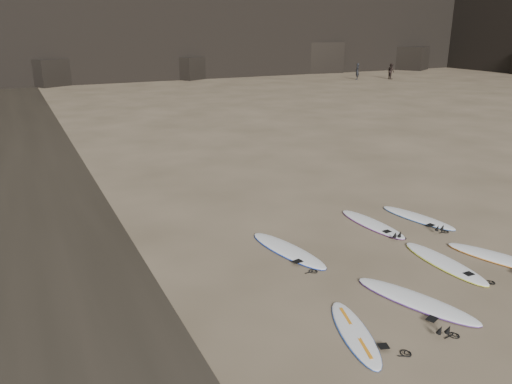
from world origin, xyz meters
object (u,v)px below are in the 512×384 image
(surfboard_2, at_px, (444,262))
(surfboard_7, at_px, (418,217))
(surfboard_1, at_px, (416,300))
(surfboard_6, at_px, (372,224))
(person_a, at_px, (357,71))
(surfboard_5, at_px, (288,250))
(person_b, at_px, (391,71))
(surfboard_0, at_px, (355,333))
(surfboard_3, at_px, (501,258))

(surfboard_2, height_order, surfboard_7, surfboard_2)
(surfboard_1, height_order, surfboard_7, surfboard_1)
(surfboard_6, distance_m, person_a, 41.59)
(surfboard_5, bearing_deg, person_b, 35.06)
(surfboard_0, bearing_deg, person_b, 65.48)
(surfboard_0, distance_m, surfboard_5, 3.76)
(surfboard_5, distance_m, surfboard_6, 3.11)
(person_a, bearing_deg, surfboard_7, -7.31)
(surfboard_2, relative_size, person_b, 1.59)
(surfboard_2, distance_m, person_a, 43.86)
(surfboard_0, height_order, surfboard_6, surfboard_6)
(surfboard_1, height_order, surfboard_2, surfboard_1)
(surfboard_0, distance_m, surfboard_3, 5.22)
(person_a, bearing_deg, surfboard_6, -9.22)
(surfboard_3, height_order, surfboard_6, surfboard_3)
(surfboard_7, relative_size, person_b, 1.52)
(person_b, bearing_deg, person_a, 81.41)
(surfboard_6, distance_m, surfboard_7, 1.55)
(surfboard_3, height_order, surfboard_5, surfboard_5)
(surfboard_7, bearing_deg, surfboard_3, -104.88)
(surfboard_6, bearing_deg, surfboard_0, -135.57)
(surfboard_6, bearing_deg, surfboard_2, -94.12)
(surfboard_7, relative_size, person_a, 1.48)
(surfboard_5, xyz_separation_m, person_b, (31.24, 32.78, 0.77))
(surfboard_5, xyz_separation_m, surfboard_6, (3.07, 0.48, -0.00))
(surfboard_0, height_order, person_b, person_b)
(surfboard_3, distance_m, surfboard_5, 5.25)
(surfboard_0, distance_m, person_a, 47.16)
(surfboard_0, height_order, person_a, person_a)
(surfboard_3, bearing_deg, person_a, 36.60)
(surfboard_3, relative_size, surfboard_7, 1.07)
(surfboard_1, xyz_separation_m, surfboard_7, (3.42, 3.59, -0.00))
(surfboard_3, xyz_separation_m, surfboard_5, (-4.48, 2.74, 0.00))
(person_b, bearing_deg, surfboard_1, 150.49)
(surfboard_6, xyz_separation_m, surfboard_7, (1.54, -0.21, -0.00))
(surfboard_0, distance_m, person_b, 48.46)
(surfboard_1, distance_m, surfboard_6, 4.24)
(person_a, relative_size, person_b, 1.02)
(surfboard_1, distance_m, surfboard_2, 2.14)
(surfboard_5, height_order, surfboard_6, surfboard_5)
(surfboard_3, distance_m, surfboard_7, 3.01)
(surfboard_1, distance_m, surfboard_7, 4.96)
(person_b, bearing_deg, surfboard_0, 149.10)
(surfboard_1, distance_m, surfboard_3, 3.34)
(surfboard_0, xyz_separation_m, surfboard_3, (5.13, 0.96, 0.01))
(surfboard_0, bearing_deg, surfboard_5, 96.60)
(surfboard_0, xyz_separation_m, surfboard_7, (5.27, 3.97, 0.00))
(surfboard_0, height_order, surfboard_2, surfboard_2)
(surfboard_3, relative_size, person_a, 1.59)
(surfboard_5, relative_size, person_a, 1.63)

